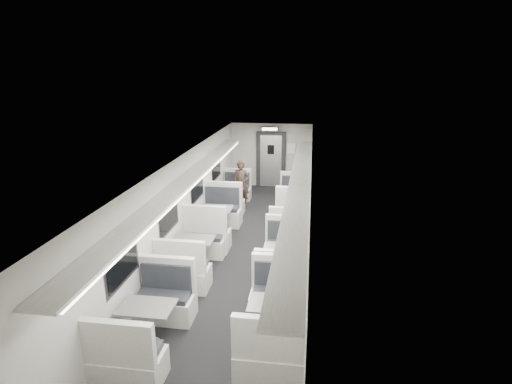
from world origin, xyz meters
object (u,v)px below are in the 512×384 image
(booth_right_a, at_px, (293,201))
(booth_right_c, at_px, (284,263))
(exit_sign, at_px, (270,129))
(booth_left_d, at_px, (148,325))
(booth_right_d, at_px, (275,322))
(booth_right_b, at_px, (290,221))
(booth_left_b, at_px, (215,222))
(booth_left_c, at_px, (194,254))
(booth_left_a, at_px, (233,196))
(vestibule_door, at_px, (271,160))
(passenger, at_px, (241,184))

(booth_right_a, bearing_deg, booth_right_c, -90.00)
(exit_sign, bearing_deg, booth_right_a, -65.55)
(booth_left_d, xyz_separation_m, booth_right_a, (2.00, 6.74, -0.02))
(booth_right_d, bearing_deg, booth_right_b, 90.00)
(booth_left_b, distance_m, booth_left_c, 1.91)
(booth_left_a, xyz_separation_m, booth_right_a, (2.00, -0.26, 0.00))
(booth_right_a, bearing_deg, booth_left_b, -131.84)
(booth_left_d, height_order, vestibule_door, vestibule_door)
(exit_sign, bearing_deg, passenger, -109.07)
(booth_right_c, relative_size, passenger, 1.32)
(booth_right_a, relative_size, vestibule_door, 0.95)
(booth_left_b, xyz_separation_m, vestibule_door, (1.00, 4.92, 0.63))
(passenger, bearing_deg, booth_right_d, -70.33)
(booth_right_a, relative_size, passenger, 1.28)
(booth_left_d, relative_size, booth_right_d, 1.00)
(booth_right_b, bearing_deg, booth_left_b, -166.58)
(booth_left_b, bearing_deg, booth_right_b, 13.42)
(booth_right_c, height_order, vestibule_door, vestibule_door)
(booth_left_b, xyz_separation_m, booth_left_c, (0.00, -1.91, -0.02))
(booth_left_d, height_order, exit_sign, exit_sign)
(booth_left_d, height_order, booth_right_a, booth_left_d)
(booth_right_b, bearing_deg, exit_sign, 104.19)
(booth_right_c, xyz_separation_m, booth_right_d, (0.00, -2.12, 0.01))
(booth_left_a, distance_m, booth_right_b, 2.84)
(booth_right_b, relative_size, passenger, 1.28)
(booth_right_a, height_order, exit_sign, exit_sign)
(booth_left_a, relative_size, exit_sign, 3.17)
(booth_left_b, relative_size, passenger, 1.47)
(booth_right_b, bearing_deg, booth_left_d, -111.85)
(booth_right_b, height_order, exit_sign, exit_sign)
(passenger, bearing_deg, booth_left_c, -88.86)
(booth_right_a, distance_m, passenger, 1.76)
(booth_left_a, xyz_separation_m, booth_left_d, (0.00, -7.01, 0.02))
(booth_left_a, xyz_separation_m, booth_right_c, (2.00, -4.52, 0.01))
(booth_left_d, distance_m, passenger, 6.95)
(booth_left_b, distance_m, exit_sign, 4.91)
(booth_left_b, distance_m, vestibule_door, 5.06)
(booth_left_a, bearing_deg, booth_right_d, -73.22)
(passenger, xyz_separation_m, exit_sign, (0.70, 2.02, 1.50))
(booth_left_b, relative_size, booth_right_c, 1.12)
(booth_left_a, height_order, booth_right_c, booth_right_c)
(booth_right_a, bearing_deg, exit_sign, 114.45)
(booth_left_c, distance_m, booth_right_c, 2.00)
(vestibule_door, bearing_deg, booth_right_d, -83.70)
(passenger, height_order, vestibule_door, vestibule_door)
(booth_right_b, xyz_separation_m, vestibule_door, (-1.00, 4.44, 0.68))
(booth_left_b, relative_size, booth_right_b, 1.15)
(booth_left_d, xyz_separation_m, booth_right_b, (2.00, 4.99, -0.02))
(booth_right_c, xyz_separation_m, exit_sign, (-1.00, 6.45, 1.91))
(booth_left_d, distance_m, booth_right_a, 7.03)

